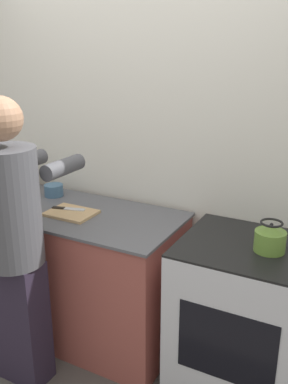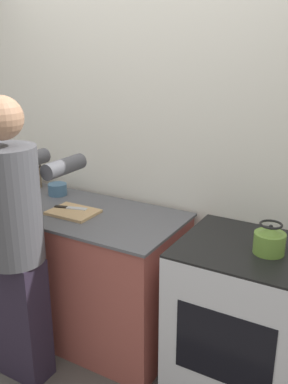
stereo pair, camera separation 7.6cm
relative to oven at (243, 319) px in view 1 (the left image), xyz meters
The scene contains 10 objects.
ground_plane 0.97m from the oven, 157.51° to the right, with size 12.00×12.00×0.00m, color #4C4742.
wall_back 1.21m from the oven, 153.09° to the left, with size 8.00×0.05×2.60m.
counter 1.19m from the oven, behind, with size 1.50×0.68×0.91m.
oven is the anchor object (origin of this frame).
person 1.36m from the oven, 156.10° to the right, with size 0.37×0.61×1.70m.
cutting_board 1.22m from the oven, behind, with size 0.30×0.23×0.02m.
knife 1.27m from the oven, behind, with size 0.22×0.09×0.01m.
kettle 0.54m from the oven, 10.68° to the right, with size 0.16×0.16×0.16m.
bowl_prep 1.56m from the oven, behind, with size 0.13×0.13×0.08m.
canister_jar 1.85m from the oven, behind, with size 0.16×0.16×0.17m.
Camera 1 is at (1.25, -1.76, 1.93)m, focal length 40.00 mm.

